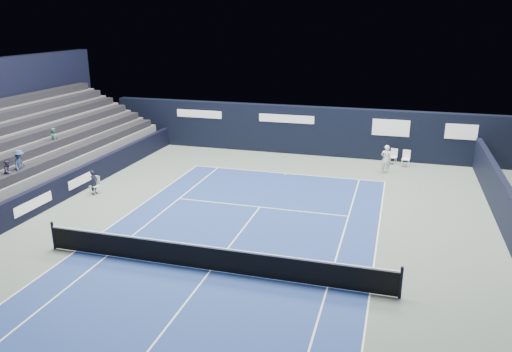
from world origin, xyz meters
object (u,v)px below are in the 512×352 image
Objects in this scene: folding_chair_back_a at (393,155)px; folding_chair_back_b at (406,157)px; tennis_player at (386,159)px; line_judge_chair at (96,184)px; tennis_net at (210,258)px.

folding_chair_back_a is 0.81m from folding_chair_back_b.
folding_chair_back_b is 0.62× the size of tennis_player.
folding_chair_back_a is 1.03× the size of line_judge_chair.
folding_chair_back_b is at bearing -10.99° from folding_chair_back_a.
folding_chair_back_a reaches higher than line_judge_chair.
tennis_net reaches higher than line_judge_chair.
tennis_player reaches higher than folding_chair_back_b.
folding_chair_back_a is at bearing 47.60° from line_judge_chair.
folding_chair_back_b is 1.09× the size of line_judge_chair.
line_judge_chair is 15.87m from tennis_player.
line_judge_chair is (-14.98, -9.32, -0.05)m from folding_chair_back_b.
line_judge_chair is 10.34m from tennis_net.
tennis_player is (-0.39, -1.93, 0.27)m from folding_chair_back_a.
tennis_player is (-1.12, -1.58, 0.24)m from folding_chair_back_b.
folding_chair_back_b reaches higher than line_judge_chair.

